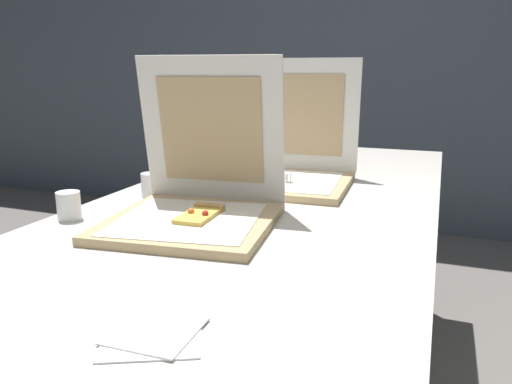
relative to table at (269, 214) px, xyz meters
The scene contains 8 objects.
wall_back 2.33m from the table, 90.00° to the left, with size 10.00×0.10×2.60m, color #4C5660.
table is the anchor object (origin of this frame).
pizza_box_front 0.32m from the table, 108.20° to the right, with size 0.43×0.43×0.41m.
pizza_box_middle 0.24m from the table, 89.07° to the left, with size 0.41×0.43×0.41m.
cup_white_mid 0.30m from the table, behind, with size 0.06×0.06×0.07m, color white.
cup_white_near_left 0.56m from the table, 137.53° to the right, with size 0.06×0.06×0.07m, color white.
cup_white_near_center 0.36m from the table, 163.08° to the right, with size 0.06×0.06×0.07m, color white.
napkin_pile 0.79m from the table, 82.95° to the right, with size 0.19×0.19×0.01m.
Camera 1 is at (0.46, -0.73, 1.13)m, focal length 34.42 mm.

